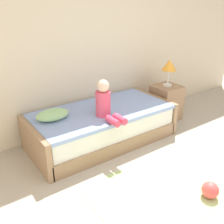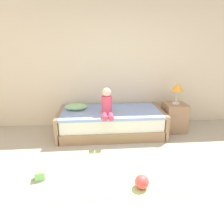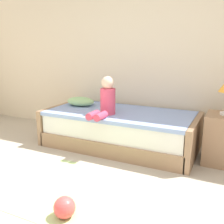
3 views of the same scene
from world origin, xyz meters
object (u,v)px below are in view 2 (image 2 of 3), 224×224
(bed, at_px, (111,122))
(toy_block, at_px, (40,175))
(nightstand, at_px, (174,117))
(table_lamp, at_px, (177,88))
(child_figure, at_px, (107,104))
(toy_ball, at_px, (142,182))
(pillow, at_px, (76,107))

(bed, relative_size, toy_block, 17.08)
(nightstand, distance_m, table_lamp, 0.64)
(bed, distance_m, child_figure, 0.52)
(child_figure, distance_m, toy_ball, 1.62)
(pillow, distance_m, toy_ball, 2.08)
(table_lamp, distance_m, toy_block, 2.95)
(bed, relative_size, nightstand, 3.52)
(nightstand, bearing_deg, toy_block, -149.80)
(nightstand, xyz_separation_m, table_lamp, (0.00, 0.00, 0.64))
(table_lamp, relative_size, child_figure, 0.88)
(child_figure, distance_m, pillow, 0.70)
(table_lamp, distance_m, child_figure, 1.49)
(bed, distance_m, nightstand, 1.35)
(toy_ball, height_order, toy_block, toy_ball)
(bed, distance_m, pillow, 0.78)
(child_figure, bearing_deg, toy_block, -130.27)
(table_lamp, xyz_separation_m, toy_block, (-2.43, -1.41, -0.87))
(pillow, bearing_deg, toy_ball, -61.57)
(bed, distance_m, toy_block, 1.77)
(table_lamp, relative_size, pillow, 1.02)
(table_lamp, bearing_deg, pillow, 177.85)
(table_lamp, bearing_deg, nightstand, 0.00)
(table_lamp, height_order, toy_block, table_lamp)
(child_figure, relative_size, toy_block, 4.13)
(child_figure, height_order, toy_block, child_figure)
(bed, height_order, child_figure, child_figure)
(nightstand, bearing_deg, child_figure, -170.13)
(nightstand, relative_size, toy_block, 4.86)
(toy_ball, bearing_deg, toy_block, 167.90)
(pillow, bearing_deg, nightstand, -2.15)
(table_lamp, distance_m, pillow, 2.09)
(toy_ball, xyz_separation_m, toy_block, (-1.34, 0.29, -0.03))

